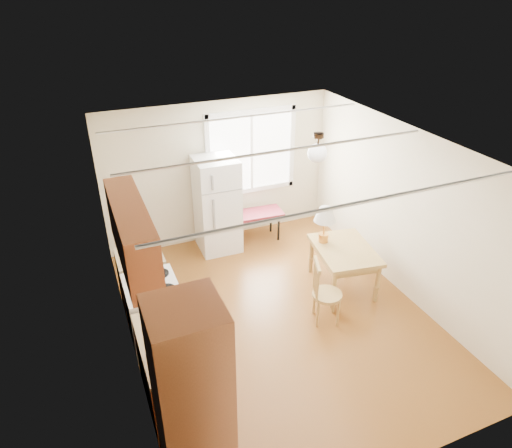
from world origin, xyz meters
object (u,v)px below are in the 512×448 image
bench (249,217)px  chair (321,288)px  refrigerator (217,205)px  dining_table (344,254)px

bench → chair: chair is taller
bench → chair: size_ratio=1.32×
refrigerator → bench: (0.57, -0.02, -0.34)m
dining_table → bench: bearing=123.4°
dining_table → chair: (-0.71, -0.56, -0.04)m
refrigerator → bench: size_ratio=1.34×
dining_table → chair: chair is taller
refrigerator → chair: refrigerator is taller
refrigerator → dining_table: refrigerator is taller
refrigerator → chair: bearing=-73.0°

